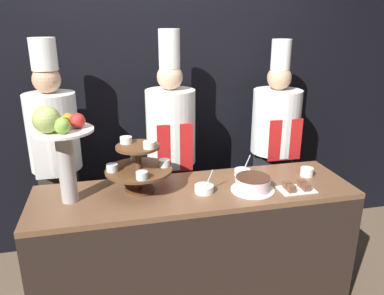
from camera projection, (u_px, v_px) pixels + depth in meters
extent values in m
cube|color=black|center=(168.00, 84.00, 3.11)|extent=(10.00, 0.06, 2.80)
cube|color=black|center=(195.00, 251.00, 2.52)|extent=(2.03, 0.59, 0.85)
cube|color=brown|center=(196.00, 192.00, 2.38)|extent=(2.03, 0.59, 0.03)
cylinder|color=brown|center=(140.00, 190.00, 2.36)|extent=(0.19, 0.19, 0.02)
cylinder|color=brown|center=(139.00, 169.00, 2.31)|extent=(0.04, 0.04, 0.30)
cylinder|color=brown|center=(139.00, 170.00, 2.31)|extent=(0.41, 0.41, 0.02)
cylinder|color=brown|center=(138.00, 147.00, 2.26)|extent=(0.27, 0.27, 0.02)
cylinder|color=silver|center=(142.00, 175.00, 2.16)|extent=(0.07, 0.07, 0.04)
cylinder|color=gold|center=(142.00, 176.00, 2.16)|extent=(0.06, 0.06, 0.03)
cylinder|color=silver|center=(164.00, 163.00, 2.34)|extent=(0.07, 0.07, 0.04)
cylinder|color=green|center=(164.00, 164.00, 2.34)|extent=(0.06, 0.06, 0.03)
cylinder|color=silver|center=(136.00, 157.00, 2.45)|extent=(0.07, 0.07, 0.04)
cylinder|color=beige|center=(136.00, 158.00, 2.45)|extent=(0.06, 0.06, 0.03)
cylinder|color=silver|center=(112.00, 168.00, 2.27)|extent=(0.07, 0.07, 0.04)
cylinder|color=red|center=(112.00, 169.00, 2.27)|extent=(0.06, 0.06, 0.03)
cylinder|color=white|center=(149.00, 145.00, 2.21)|extent=(0.07, 0.07, 0.04)
cylinder|color=white|center=(126.00, 140.00, 2.30)|extent=(0.07, 0.07, 0.04)
cylinder|color=#B2ADA8|center=(67.00, 167.00, 2.16)|extent=(0.10, 0.10, 0.43)
cylinder|color=white|center=(62.00, 131.00, 2.09)|extent=(0.35, 0.35, 0.01)
sphere|color=red|center=(78.00, 121.00, 2.10)|extent=(0.09, 0.09, 0.09)
sphere|color=orange|center=(68.00, 119.00, 2.16)|extent=(0.07, 0.07, 0.07)
sphere|color=orange|center=(53.00, 120.00, 2.12)|extent=(0.08, 0.08, 0.08)
sphere|color=#ADC160|center=(47.00, 120.00, 2.00)|extent=(0.15, 0.15, 0.15)
sphere|color=#84B742|center=(62.00, 126.00, 2.00)|extent=(0.09, 0.09, 0.09)
cylinder|color=white|center=(252.00, 190.00, 2.37)|extent=(0.28, 0.28, 0.01)
cylinder|color=silver|center=(253.00, 183.00, 2.35)|extent=(0.22, 0.22, 0.08)
cylinder|color=#472819|center=(253.00, 177.00, 2.34)|extent=(0.22, 0.22, 0.01)
cylinder|color=white|center=(307.00, 172.00, 2.58)|extent=(0.09, 0.09, 0.06)
cube|color=white|center=(296.00, 190.00, 2.37)|extent=(0.23, 0.15, 0.01)
cube|color=brown|center=(291.00, 189.00, 2.32)|extent=(0.04, 0.04, 0.04)
cube|color=brown|center=(306.00, 187.00, 2.35)|extent=(0.04, 0.04, 0.04)
cube|color=brown|center=(287.00, 185.00, 2.38)|extent=(0.04, 0.04, 0.04)
cube|color=brown|center=(302.00, 183.00, 2.40)|extent=(0.04, 0.04, 0.04)
cylinder|color=white|center=(204.00, 189.00, 2.33)|extent=(0.12, 0.12, 0.05)
cylinder|color=#BCBCC1|center=(209.00, 178.00, 2.32)|extent=(0.05, 0.01, 0.11)
cylinder|color=white|center=(242.00, 172.00, 2.59)|extent=(0.11, 0.11, 0.04)
cylinder|color=#BCBCC1|center=(247.00, 163.00, 2.57)|extent=(0.05, 0.01, 0.11)
cube|color=#38332D|center=(64.00, 220.00, 2.89)|extent=(0.27, 0.15, 0.88)
cylinder|color=white|center=(53.00, 132.00, 2.66)|extent=(0.36, 0.36, 0.55)
cube|color=white|center=(52.00, 154.00, 2.54)|extent=(0.25, 0.01, 0.35)
sphere|color=tan|center=(46.00, 79.00, 2.54)|extent=(0.19, 0.19, 0.19)
cylinder|color=white|center=(43.00, 54.00, 2.48)|extent=(0.17, 0.17, 0.21)
cube|color=#28282D|center=(172.00, 210.00, 3.07)|extent=(0.28, 0.15, 0.85)
cylinder|color=white|center=(171.00, 127.00, 2.84)|extent=(0.37, 0.37, 0.57)
cube|color=red|center=(175.00, 148.00, 2.72)|extent=(0.26, 0.01, 0.36)
sphere|color=#DBB28E|center=(170.00, 77.00, 2.72)|extent=(0.19, 0.19, 0.19)
cylinder|color=white|center=(169.00, 49.00, 2.66)|extent=(0.15, 0.15, 0.27)
cube|color=#28282D|center=(270.00, 198.00, 3.25)|extent=(0.29, 0.16, 0.87)
cylinder|color=white|center=(276.00, 121.00, 3.03)|extent=(0.39, 0.39, 0.51)
cube|color=red|center=(285.00, 140.00, 2.89)|extent=(0.27, 0.01, 0.33)
sphere|color=tan|center=(279.00, 78.00, 2.92)|extent=(0.19, 0.19, 0.19)
cylinder|color=white|center=(281.00, 55.00, 2.86)|extent=(0.15, 0.15, 0.23)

